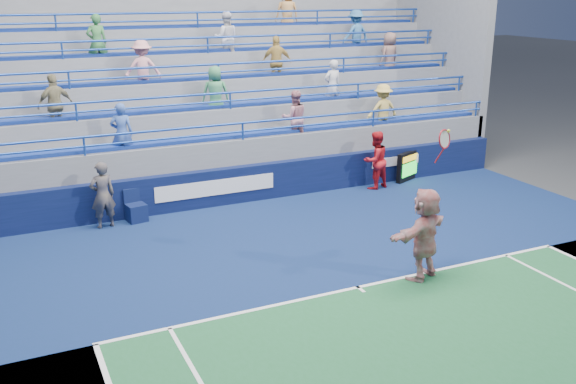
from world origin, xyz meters
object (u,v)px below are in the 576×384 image
serve_speed_board (410,165)px  judge_chair (136,211)px  line_judge (103,195)px  tennis_player (424,234)px  ball_girl (375,160)px

serve_speed_board → judge_chair: (-9.16, -0.18, -0.21)m
line_judge → serve_speed_board: bearing=174.0°
serve_speed_board → judge_chair: size_ratio=1.54×
tennis_player → ball_girl: size_ratio=1.79×
judge_chair → tennis_player: 8.01m
tennis_player → ball_girl: tennis_player is taller
serve_speed_board → tennis_player: size_ratio=0.41×
serve_speed_board → ball_girl: size_ratio=0.74×
serve_speed_board → line_judge: bearing=-178.2°
line_judge → ball_girl: 8.43m
tennis_player → line_judge: bearing=133.3°
line_judge → judge_chair: bearing=-178.8°
judge_chair → line_judge: (-0.87, -0.14, 0.62)m
judge_chair → ball_girl: bearing=-1.1°
tennis_player → ball_girl: bearing=66.7°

